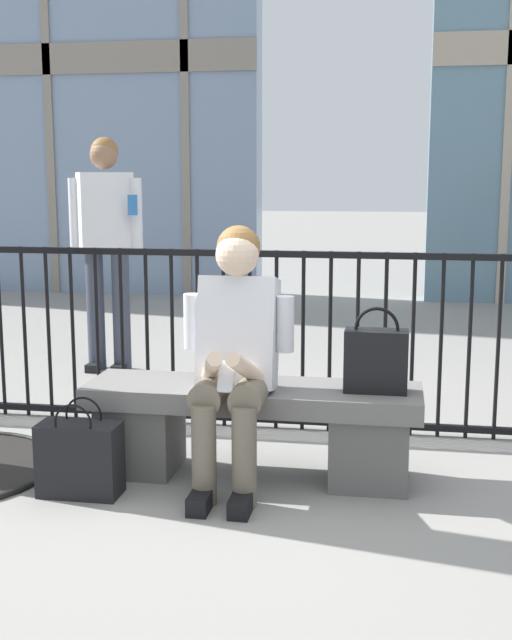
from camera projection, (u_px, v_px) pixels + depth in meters
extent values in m
plane|color=gray|center=(253.00, 475.00, 4.00)|extent=(60.00, 60.00, 0.00)
cube|color=slate|center=(252.00, 396.00, 3.93)|extent=(1.60, 0.44, 0.10)
cube|color=#605E5B|center=(141.00, 435.00, 4.06)|extent=(0.36, 0.37, 0.35)
cube|color=#605E5B|center=(369.00, 447.00, 3.87)|extent=(0.36, 0.37, 0.35)
cylinder|color=#6B6051|center=(213.00, 390.00, 3.77)|extent=(0.15, 0.40, 0.15)
cylinder|color=#6B6051|center=(204.00, 455.00, 3.61)|extent=(0.11, 0.11, 0.45)
cube|color=black|center=(201.00, 500.00, 3.59)|extent=(0.09, 0.22, 0.08)
cylinder|color=#6B6051|center=(252.00, 391.00, 3.74)|extent=(0.15, 0.40, 0.15)
cylinder|color=#6B6051|center=(244.00, 458.00, 3.58)|extent=(0.11, 0.11, 0.45)
cube|color=black|center=(242.00, 503.00, 3.56)|extent=(0.09, 0.22, 0.08)
cube|color=silver|center=(238.00, 333.00, 3.85)|extent=(0.36, 0.30, 0.55)
cylinder|color=silver|center=(193.00, 321.00, 3.87)|extent=(0.08, 0.08, 0.26)
cylinder|color=beige|center=(211.00, 368.00, 3.67)|extent=(0.16, 0.28, 0.20)
cylinder|color=silver|center=(285.00, 324.00, 3.80)|extent=(0.08, 0.08, 0.26)
cylinder|color=beige|center=(247.00, 370.00, 3.64)|extent=(0.16, 0.28, 0.20)
cube|color=silver|center=(226.00, 376.00, 3.60)|extent=(0.07, 0.10, 0.13)
sphere|color=beige|center=(237.00, 255.00, 3.76)|extent=(0.20, 0.20, 0.20)
sphere|color=olive|center=(238.00, 247.00, 3.79)|extent=(0.20, 0.20, 0.20)
cube|color=black|center=(376.00, 361.00, 3.79)|extent=(0.29, 0.14, 0.29)
torus|color=black|center=(377.00, 329.00, 3.76)|extent=(0.20, 0.02, 0.20)
cube|color=black|center=(80.00, 459.00, 3.73)|extent=(0.37, 0.18, 0.34)
torus|color=black|center=(73.00, 423.00, 3.64)|extent=(0.18, 0.01, 0.18)
torus|color=black|center=(84.00, 415.00, 3.76)|extent=(0.18, 0.01, 0.18)
cylinder|color=#383D4C|center=(96.00, 310.00, 6.12)|extent=(0.13, 0.13, 0.90)
cube|color=black|center=(96.00, 366.00, 6.15)|extent=(0.09, 0.22, 0.06)
cylinder|color=#383D4C|center=(121.00, 311.00, 6.09)|extent=(0.13, 0.13, 0.90)
cube|color=black|center=(121.00, 367.00, 6.12)|extent=(0.09, 0.22, 0.06)
cube|color=silver|center=(105.00, 211.00, 5.98)|extent=(0.44, 0.38, 0.56)
cylinder|color=silver|center=(75.00, 214.00, 6.02)|extent=(0.08, 0.08, 0.52)
cylinder|color=silver|center=(136.00, 214.00, 5.94)|extent=(0.08, 0.08, 0.52)
sphere|color=#8E664C|center=(104.00, 155.00, 5.91)|extent=(0.20, 0.20, 0.20)
sphere|color=olive|center=(104.00, 151.00, 5.92)|extent=(0.20, 0.20, 0.20)
cube|color=#2D6BB7|center=(133.00, 205.00, 5.83)|extent=(0.07, 0.01, 0.14)
cylinder|color=black|center=(1.00, 331.00, 4.94)|extent=(0.02, 0.02, 1.03)
cylinder|color=black|center=(25.00, 332.00, 4.92)|extent=(0.02, 0.02, 1.03)
cylinder|color=black|center=(49.00, 333.00, 4.89)|extent=(0.02, 0.02, 1.03)
cylinder|color=black|center=(73.00, 334.00, 4.87)|extent=(0.02, 0.02, 1.03)
cylinder|color=black|center=(97.00, 335.00, 4.84)|extent=(0.02, 0.02, 1.03)
cylinder|color=black|center=(122.00, 335.00, 4.81)|extent=(0.02, 0.02, 1.03)
cylinder|color=black|center=(147.00, 336.00, 4.79)|extent=(0.02, 0.02, 1.03)
cylinder|color=black|center=(172.00, 337.00, 4.76)|extent=(0.02, 0.02, 1.03)
cylinder|color=black|center=(198.00, 338.00, 4.74)|extent=(0.02, 0.02, 1.03)
cylinder|color=black|center=(224.00, 339.00, 4.71)|extent=(0.02, 0.02, 1.03)
cylinder|color=black|center=(250.00, 340.00, 4.69)|extent=(0.02, 0.02, 1.03)
cylinder|color=black|center=(276.00, 341.00, 4.66)|extent=(0.02, 0.02, 1.03)
cylinder|color=black|center=(303.00, 342.00, 4.64)|extent=(0.02, 0.02, 1.03)
cylinder|color=black|center=(330.00, 343.00, 4.61)|extent=(0.02, 0.02, 1.03)
cylinder|color=black|center=(357.00, 343.00, 4.59)|extent=(0.02, 0.02, 1.03)
cylinder|color=black|center=(385.00, 344.00, 4.56)|extent=(0.02, 0.02, 1.03)
cylinder|color=black|center=(413.00, 345.00, 4.54)|extent=(0.02, 0.02, 1.03)
cylinder|color=black|center=(441.00, 346.00, 4.51)|extent=(0.02, 0.02, 1.03)
cylinder|color=black|center=(469.00, 347.00, 4.48)|extent=(0.02, 0.02, 1.03)
cylinder|color=black|center=(498.00, 348.00, 4.46)|extent=(0.02, 0.02, 1.03)
cube|color=black|center=(276.00, 419.00, 4.74)|extent=(9.13, 0.04, 0.04)
cube|color=black|center=(277.00, 254.00, 4.58)|extent=(9.13, 0.04, 0.04)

